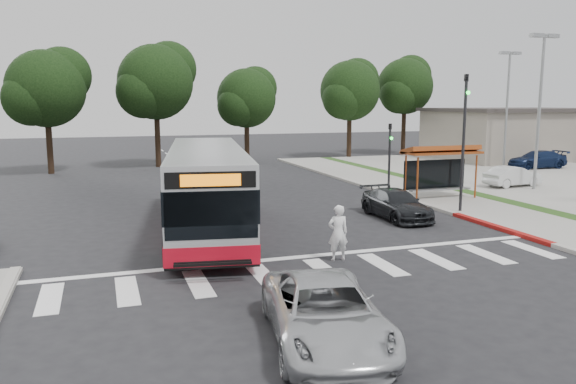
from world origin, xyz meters
name	(u,v)px	position (x,y,z in m)	size (l,w,h in m)	color
ground	(277,235)	(0.00, 0.00, 0.00)	(140.00, 140.00, 0.00)	black
sidewalk_east	(414,190)	(11.00, 8.00, 0.06)	(4.00, 40.00, 0.12)	gray
curb_east	(383,192)	(9.00, 8.00, 0.07)	(0.30, 40.00, 0.15)	#9E9991
curb_east_red	(499,228)	(9.00, -2.00, 0.08)	(0.32, 6.00, 0.15)	maroon
parking_lot	(550,178)	(23.00, 10.00, 0.05)	(18.00, 36.00, 0.10)	gray
commercial_building	(514,135)	(30.00, 22.00, 2.20)	(14.00, 10.00, 4.40)	gray
building_roof_cap	(516,110)	(30.00, 22.00, 4.55)	(14.60, 10.60, 0.30)	#383330
crosswalk_ladder	(325,270)	(0.00, -5.00, 0.01)	(18.00, 2.60, 0.01)	silver
bus_shelter	(440,156)	(10.80, 5.10, 2.35)	(4.20, 1.60, 2.86)	#984219
traffic_signal_ne_tall	(464,131)	(9.60, 1.49, 3.88)	(0.18, 0.37, 6.50)	black
traffic_signal_ne_short	(390,150)	(9.60, 8.49, 2.48)	(0.18, 0.37, 4.00)	black
lot_light_front	(541,90)	(18.00, 6.00, 5.91)	(1.90, 0.35, 9.01)	gray
lot_light_mid	(508,93)	(24.00, 16.00, 5.91)	(1.90, 0.35, 9.01)	gray
tree_ne_a	(350,90)	(16.08, 28.06, 6.39)	(6.16, 5.74, 9.30)	black
tree_ne_b	(405,85)	(23.08, 30.06, 6.92)	(6.16, 5.74, 10.02)	black
tree_north_a	(156,81)	(-1.92, 26.07, 6.92)	(6.60, 6.15, 10.17)	black
tree_north_b	(247,97)	(6.07, 28.06, 5.66)	(5.72, 5.33, 8.43)	black
tree_north_c	(47,87)	(-9.92, 24.06, 6.29)	(6.16, 5.74, 9.30)	black
transit_bus	(207,189)	(-2.45, 1.80, 1.70)	(2.85, 13.14, 3.39)	silver
pedestrian	(338,233)	(0.83, -4.07, 0.94)	(0.69, 0.45, 1.88)	white
dark_sedan	(396,204)	(6.11, 1.43, 0.65)	(1.82, 4.47, 1.30)	black
silver_suv_south	(325,313)	(-2.07, -10.00, 0.71)	(2.34, 5.08, 1.41)	#B8BABE
parked_car_1	(513,176)	(17.50, 7.29, 0.72)	(1.32, 3.78, 1.24)	silver
parked_car_3	(537,159)	(26.04, 14.62, 0.79)	(1.93, 4.74, 1.37)	#132143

